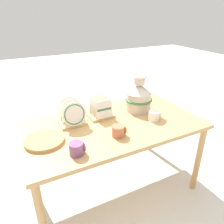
# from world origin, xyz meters

# --- Properties ---
(ground_plane) EXTENTS (14.00, 14.00, 0.00)m
(ground_plane) POSITION_xyz_m (0.00, 0.00, 0.00)
(ground_plane) COLOR beige
(display_table) EXTENTS (1.54, 0.85, 0.73)m
(display_table) POSITION_xyz_m (0.00, 0.00, 0.66)
(display_table) COLOR tan
(display_table) RESTS_ON ground_plane
(ceramic_vase) EXTENTS (0.26, 0.26, 0.35)m
(ceramic_vase) POSITION_xyz_m (0.35, 0.13, 0.88)
(ceramic_vase) COLOR beige
(ceramic_vase) RESTS_ON display_table
(dish_rack_round_plates) EXTENTS (0.22, 0.19, 0.22)m
(dish_rack_round_plates) POSITION_xyz_m (-0.31, 0.14, 0.81)
(dish_rack_round_plates) COLOR tan
(dish_rack_round_plates) RESTS_ON display_table
(dish_rack_square_plates) EXTENTS (0.22, 0.18, 0.18)m
(dish_rack_square_plates) POSITION_xyz_m (-0.03, 0.16, 0.79)
(dish_rack_square_plates) COLOR tan
(dish_rack_square_plates) RESTS_ON display_table
(wicker_charger_stack) EXTENTS (0.30, 0.30, 0.03)m
(wicker_charger_stack) POSITION_xyz_m (-0.58, -0.03, 0.75)
(wicker_charger_stack) COLOR tan
(wicker_charger_stack) RESTS_ON display_table
(mug_cream_glaze) EXTENTS (0.11, 0.10, 0.09)m
(mug_cream_glaze) POSITION_xyz_m (0.36, -0.12, 0.78)
(mug_cream_glaze) COLOR silver
(mug_cream_glaze) RESTS_ON display_table
(mug_terracotta_glaze) EXTENTS (0.11, 0.10, 0.09)m
(mug_terracotta_glaze) POSITION_xyz_m (-0.05, -0.20, 0.78)
(mug_terracotta_glaze) COLOR #B76647
(mug_terracotta_glaze) RESTS_ON display_table
(mug_plum_glaze) EXTENTS (0.11, 0.10, 0.09)m
(mug_plum_glaze) POSITION_xyz_m (-0.41, -0.28, 0.78)
(mug_plum_glaze) COLOR #7A4770
(mug_plum_glaze) RESTS_ON display_table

